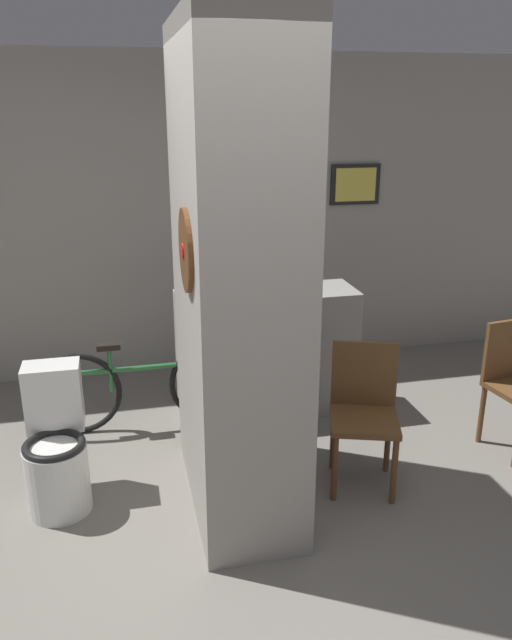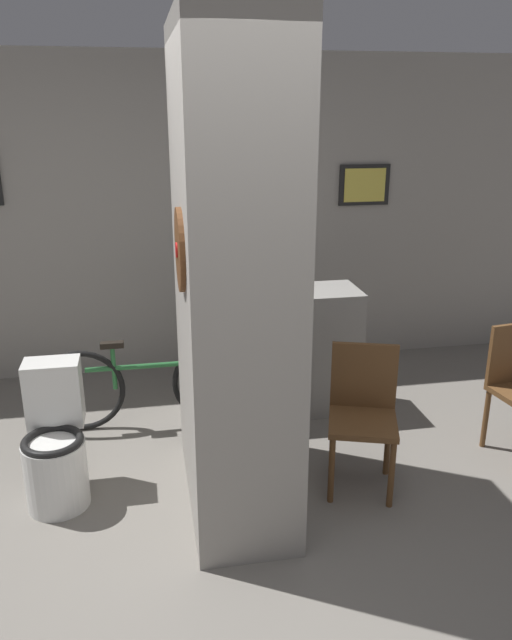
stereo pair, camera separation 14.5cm
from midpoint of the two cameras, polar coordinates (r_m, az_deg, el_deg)
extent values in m
plane|color=slate|center=(3.37, -0.15, -21.54)|extent=(14.00, 14.00, 0.00)
cube|color=gray|center=(5.25, -5.42, 9.18)|extent=(8.00, 0.06, 2.60)
cube|color=black|center=(5.50, 10.64, 12.04)|extent=(0.44, 0.02, 0.34)
cube|color=#E0CC4C|center=(5.49, 10.69, 12.02)|extent=(0.36, 0.01, 0.28)
cube|color=black|center=(5.24, 2.35, 15.30)|extent=(0.28, 0.02, 0.38)
cube|color=#D86633|center=(5.23, 2.38, 15.29)|extent=(0.23, 0.01, 0.31)
cube|color=gray|center=(3.29, -0.89, 3.29)|extent=(0.54, 1.21, 2.60)
cylinder|color=#593319|center=(2.96, -5.57, 6.40)|extent=(0.03, 0.40, 0.40)
cylinder|color=red|center=(2.96, -5.86, 6.38)|extent=(0.01, 0.07, 0.07)
cube|color=gray|center=(4.60, 2.21, -3.01)|extent=(1.30, 0.44, 0.93)
cylinder|color=silver|center=(3.82, -16.73, -13.34)|extent=(0.35, 0.35, 0.40)
torus|color=black|center=(3.71, -17.04, -10.54)|extent=(0.34, 0.34, 0.04)
cube|color=silver|center=(3.83, -16.96, -6.39)|extent=(0.32, 0.20, 0.40)
cylinder|color=brown|center=(3.72, 8.05, -13.45)|extent=(0.04, 0.04, 0.42)
cylinder|color=brown|center=(3.74, 13.40, -13.59)|extent=(0.04, 0.04, 0.42)
cylinder|color=brown|center=(4.01, 8.06, -10.85)|extent=(0.04, 0.04, 0.42)
cylinder|color=brown|center=(4.03, 12.97, -11.00)|extent=(0.04, 0.04, 0.42)
cube|color=brown|center=(3.76, 10.84, -9.21)|extent=(0.50, 0.50, 0.04)
cube|color=brown|center=(3.82, 10.92, -5.00)|extent=(0.38, 0.15, 0.41)
cylinder|color=brown|center=(4.52, 21.13, -8.40)|extent=(0.04, 0.04, 0.42)
torus|color=black|center=(4.53, -14.79, -6.32)|extent=(0.61, 0.04, 0.61)
torus|color=black|center=(4.54, -2.94, -5.59)|extent=(0.61, 0.04, 0.61)
cylinder|color=#266633|center=(4.45, -8.95, -4.17)|extent=(0.86, 0.04, 0.04)
cylinder|color=#266633|center=(4.45, -11.96, -4.35)|extent=(0.03, 0.03, 0.31)
cylinder|color=#266633|center=(4.47, -3.57, -3.82)|extent=(0.03, 0.03, 0.28)
cube|color=black|center=(4.38, -12.12, -2.24)|extent=(0.16, 0.06, 0.04)
cylinder|color=#262626|center=(4.42, -3.61, -2.14)|extent=(0.03, 0.42, 0.03)
cylinder|color=olive|center=(4.47, 1.89, 4.01)|extent=(0.07, 0.07, 0.20)
cylinder|color=olive|center=(4.43, 1.91, 5.81)|extent=(0.03, 0.03, 0.09)
sphere|color=#333333|center=(4.42, 1.92, 6.47)|extent=(0.03, 0.03, 0.03)
camera|label=1|loc=(0.07, -88.91, 0.38)|focal=35.00mm
camera|label=2|loc=(0.07, 91.09, -0.38)|focal=35.00mm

